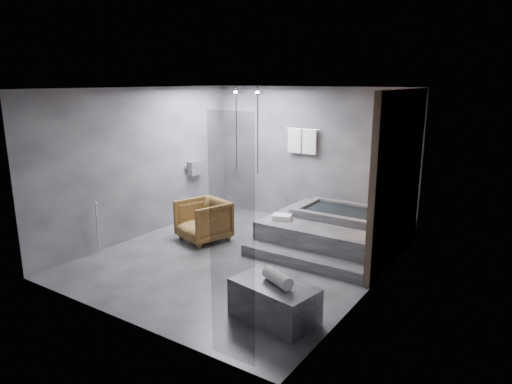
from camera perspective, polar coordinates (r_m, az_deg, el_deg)
The scene contains 7 objects.
room at distance 7.32m, azimuth 1.57°, elevation 4.44°, with size 5.00×5.04×2.82m.
tub_deck at distance 8.42m, azimuth 9.69°, elevation -4.88°, with size 2.20×2.00×0.50m, color #363538.
tub_step at distance 7.48m, azimuth 5.90°, elevation -8.51°, with size 2.20×0.36×0.18m, color #363538.
concrete_bench at distance 5.84m, azimuth 2.26°, elevation -13.54°, with size 1.07×0.59×0.48m, color #343336.
driftwood_chair at distance 8.55m, azimuth -6.60°, elevation -3.56°, with size 0.82×0.84×0.77m, color #402810.
rolled_towel at distance 5.69m, azimuth 2.72°, elevation -10.68°, with size 0.16×0.16×0.46m, color white.
deck_towel at distance 8.16m, azimuth 3.26°, elevation -3.15°, with size 0.32×0.24×0.09m, color white.
Camera 1 is at (4.22, -5.88, 2.93)m, focal length 32.00 mm.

